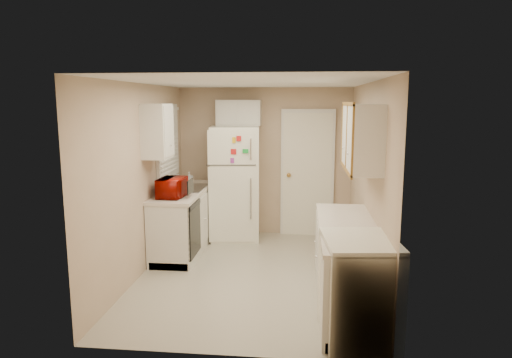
# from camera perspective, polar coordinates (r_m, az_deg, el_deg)

# --- Properties ---
(floor) EXTENTS (3.80, 3.80, 0.00)m
(floor) POSITION_cam_1_polar(r_m,az_deg,el_deg) (5.94, -0.50, -11.81)
(floor) COLOR beige
(floor) RESTS_ON ground
(ceiling) EXTENTS (3.80, 3.80, 0.00)m
(ceiling) POSITION_cam_1_polar(r_m,az_deg,el_deg) (5.54, -0.54, 11.98)
(ceiling) COLOR white
(ceiling) RESTS_ON floor
(wall_left) EXTENTS (3.80, 3.80, 0.00)m
(wall_left) POSITION_cam_1_polar(r_m,az_deg,el_deg) (5.94, -14.08, -0.10)
(wall_left) COLOR tan
(wall_left) RESTS_ON floor
(wall_right) EXTENTS (3.80, 3.80, 0.00)m
(wall_right) POSITION_cam_1_polar(r_m,az_deg,el_deg) (5.64, 13.77, -0.59)
(wall_right) COLOR tan
(wall_right) RESTS_ON floor
(wall_back) EXTENTS (2.80, 2.80, 0.00)m
(wall_back) POSITION_cam_1_polar(r_m,az_deg,el_deg) (7.49, 1.09, 2.16)
(wall_back) COLOR tan
(wall_back) RESTS_ON floor
(wall_front) EXTENTS (2.80, 2.80, 0.00)m
(wall_front) POSITION_cam_1_polar(r_m,az_deg,el_deg) (3.78, -3.72, -5.32)
(wall_front) COLOR tan
(wall_front) RESTS_ON floor
(left_counter) EXTENTS (0.60, 1.80, 0.90)m
(left_counter) POSITION_cam_1_polar(r_m,az_deg,el_deg) (6.84, -8.89, -5.07)
(left_counter) COLOR silver
(left_counter) RESTS_ON floor
(dishwasher) EXTENTS (0.03, 0.58, 0.72)m
(dishwasher) POSITION_cam_1_polar(r_m,az_deg,el_deg) (6.20, -7.70, -6.20)
(dishwasher) COLOR black
(dishwasher) RESTS_ON floor
(sink) EXTENTS (0.54, 0.74, 0.16)m
(sink) POSITION_cam_1_polar(r_m,az_deg,el_deg) (6.89, -8.67, -1.46)
(sink) COLOR gray
(sink) RESTS_ON left_counter
(microwave) EXTENTS (0.48, 0.28, 0.31)m
(microwave) POSITION_cam_1_polar(r_m,az_deg,el_deg) (6.25, -10.44, -0.89)
(microwave) COLOR #980C03
(microwave) RESTS_ON left_counter
(soap_bottle) EXTENTS (0.10, 0.11, 0.19)m
(soap_bottle) POSITION_cam_1_polar(r_m,az_deg,el_deg) (7.22, -8.34, 0.18)
(soap_bottle) COLOR beige
(soap_bottle) RESTS_ON left_counter
(window_blinds) EXTENTS (0.10, 0.98, 1.08)m
(window_blinds) POSITION_cam_1_polar(r_m,az_deg,el_deg) (6.86, -10.93, 4.67)
(window_blinds) COLOR silver
(window_blinds) RESTS_ON wall_left
(upper_cabinet_left) EXTENTS (0.30, 0.45, 0.70)m
(upper_cabinet_left) POSITION_cam_1_polar(r_m,az_deg,el_deg) (6.03, -12.25, 5.86)
(upper_cabinet_left) COLOR silver
(upper_cabinet_left) RESTS_ON wall_left
(refrigerator) EXTENTS (0.82, 0.80, 1.80)m
(refrigerator) POSITION_cam_1_polar(r_m,az_deg,el_deg) (7.23, -2.64, -0.53)
(refrigerator) COLOR white
(refrigerator) RESTS_ON floor
(cabinet_over_fridge) EXTENTS (0.70, 0.30, 0.40)m
(cabinet_over_fridge) POSITION_cam_1_polar(r_m,az_deg,el_deg) (7.32, -2.14, 8.27)
(cabinet_over_fridge) COLOR silver
(cabinet_over_fridge) RESTS_ON wall_back
(interior_door) EXTENTS (0.86, 0.06, 2.08)m
(interior_door) POSITION_cam_1_polar(r_m,az_deg,el_deg) (7.45, 6.43, 0.66)
(interior_door) COLOR white
(interior_door) RESTS_ON floor
(right_counter) EXTENTS (0.60, 2.00, 0.90)m
(right_counter) POSITION_cam_1_polar(r_m,az_deg,el_deg) (5.03, 11.23, -10.60)
(right_counter) COLOR silver
(right_counter) RESTS_ON floor
(stove) EXTENTS (0.72, 0.85, 0.96)m
(stove) POSITION_cam_1_polar(r_m,az_deg,el_deg) (4.42, 12.69, -13.12)
(stove) COLOR white
(stove) RESTS_ON floor
(upper_cabinet_right) EXTENTS (0.30, 1.20, 0.70)m
(upper_cabinet_right) POSITION_cam_1_polar(r_m,az_deg,el_deg) (5.05, 13.12, 5.15)
(upper_cabinet_right) COLOR silver
(upper_cabinet_right) RESTS_ON wall_right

